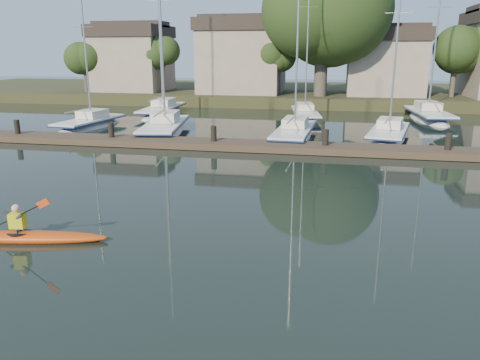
% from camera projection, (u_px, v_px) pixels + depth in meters
% --- Properties ---
extents(ground, '(160.00, 160.00, 0.00)m').
position_uv_depth(ground, '(192.00, 261.00, 11.81)').
color(ground, black).
rests_on(ground, ground).
extents(kayak, '(4.71, 1.43, 1.49)m').
position_uv_depth(kayak, '(24.00, 235.00, 13.00)').
color(kayak, '#B4410D').
rests_on(kayak, ground).
extents(dock, '(34.00, 2.00, 1.80)m').
position_uv_depth(dock, '(268.00, 146.00, 24.99)').
color(dock, '#423226').
rests_on(dock, ground).
extents(sailboat_0, '(2.86, 7.51, 11.62)m').
position_uv_depth(sailboat_0, '(90.00, 130.00, 32.43)').
color(sailboat_0, silver).
rests_on(sailboat_0, ground).
extents(sailboat_1, '(3.81, 9.47, 15.07)m').
position_uv_depth(sailboat_1, '(165.00, 136.00, 30.35)').
color(sailboat_1, silver).
rests_on(sailboat_1, ground).
extents(sailboat_2, '(2.48, 8.89, 14.57)m').
position_uv_depth(sailboat_2, '(294.00, 141.00, 28.55)').
color(sailboat_2, silver).
rests_on(sailboat_2, ground).
extents(sailboat_3, '(3.55, 8.03, 12.54)m').
position_uv_depth(sailboat_3, '(388.00, 142.00, 28.30)').
color(sailboat_3, silver).
rests_on(sailboat_3, ground).
extents(sailboat_5, '(2.67, 9.44, 15.46)m').
position_uv_depth(sailboat_5, '(162.00, 116.00, 39.31)').
color(sailboat_5, silver).
rests_on(sailboat_5, ground).
extents(sailboat_6, '(3.17, 9.16, 14.28)m').
position_uv_depth(sailboat_6, '(305.00, 120.00, 37.29)').
color(sailboat_6, silver).
rests_on(sailboat_6, ground).
extents(sailboat_7, '(3.01, 9.02, 14.30)m').
position_uv_depth(sailboat_7, '(428.00, 122.00, 36.16)').
color(sailboat_7, silver).
rests_on(sailboat_7, ground).
extents(shore, '(90.00, 25.25, 12.75)m').
position_uv_depth(shore, '(319.00, 70.00, 48.74)').
color(shore, '#2B351A').
rests_on(shore, ground).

